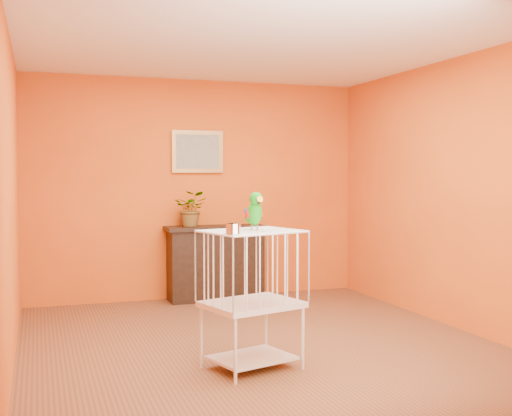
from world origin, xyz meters
name	(u,v)px	position (x,y,z in m)	size (l,w,h in m)	color
ground	(259,344)	(0.00, 0.00, 0.00)	(4.50, 4.50, 0.00)	brown
room_shell	(259,162)	(0.00, 0.00, 1.58)	(4.50, 4.50, 4.50)	#DB5B14
console_cabinet	(215,263)	(0.17, 2.04, 0.44)	(1.18, 0.42, 0.87)	black
potted_plant	(193,213)	(-0.12, 1.98, 1.03)	(0.37, 0.41, 0.32)	#26722D
framed_picture	(198,152)	(0.00, 2.22, 1.75)	(0.62, 0.04, 0.50)	#AC7F3D
birdcage	(252,297)	(-0.28, -0.66, 0.55)	(0.80, 0.70, 1.05)	silver
feed_cup	(233,229)	(-0.50, -0.91, 1.10)	(0.11, 0.11, 0.07)	silver
parrot	(255,211)	(-0.24, -0.61, 1.20)	(0.15, 0.26, 0.29)	#59544C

